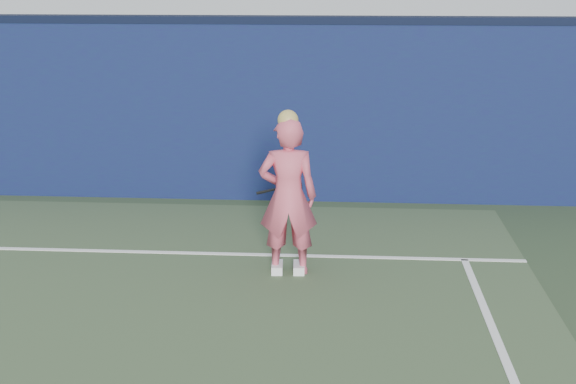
{
  "coord_description": "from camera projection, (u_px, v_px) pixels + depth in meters",
  "views": [
    {
      "loc": [
        3.37,
        -4.77,
        3.24
      ],
      "look_at": [
        2.8,
        3.5,
        0.92
      ],
      "focal_mm": 50.0,
      "sensor_mm": 36.0,
      "label": 1
    }
  ],
  "objects": [
    {
      "name": "wall_cap",
      "position": [
        104.0,
        19.0,
        11.23
      ],
      "size": [
        24.0,
        0.42,
        0.1
      ],
      "primitive_type": "cube",
      "color": "black",
      "rests_on": "backstop_wall"
    },
    {
      "name": "racket",
      "position": [
        287.0,
        187.0,
        9.01
      ],
      "size": [
        0.53,
        0.15,
        0.29
      ],
      "rotation": [
        0.0,
        0.0,
        -0.26
      ],
      "color": "black",
      "rests_on": "ground"
    },
    {
      "name": "backstop_wall",
      "position": [
        109.0,
        111.0,
        11.58
      ],
      "size": [
        24.0,
        0.4,
        2.5
      ],
      "primitive_type": "cube",
      "color": "#0E1F3E",
      "rests_on": "ground"
    },
    {
      "name": "player",
      "position": [
        288.0,
        196.0,
        8.62
      ],
      "size": [
        0.65,
        0.45,
        1.81
      ],
      "rotation": [
        0.0,
        0.0,
        3.2
      ],
      "color": "#CD4F65",
      "rests_on": "ground"
    }
  ]
}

